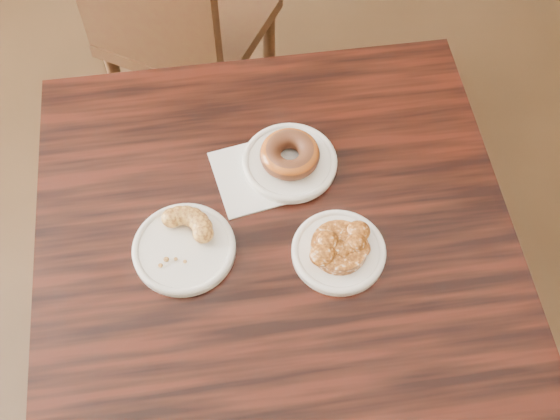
# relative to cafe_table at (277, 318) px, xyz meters

# --- Properties ---
(floor) EXTENTS (5.00, 5.00, 0.00)m
(floor) POSITION_rel_cafe_table_xyz_m (-0.23, 0.04, -0.38)
(floor) COLOR black
(floor) RESTS_ON ground
(cafe_table) EXTENTS (1.03, 1.03, 0.75)m
(cafe_table) POSITION_rel_cafe_table_xyz_m (0.00, 0.00, 0.00)
(cafe_table) COLOR black
(cafe_table) RESTS_ON floor
(chair_far) EXTENTS (0.52, 0.52, 0.90)m
(chair_far) POSITION_rel_cafe_table_xyz_m (-0.36, 0.77, 0.08)
(chair_far) COLOR black
(chair_far) RESTS_ON floor
(napkin) EXTENTS (0.20, 0.20, 0.00)m
(napkin) POSITION_rel_cafe_table_xyz_m (-0.05, 0.12, 0.38)
(napkin) COLOR white
(napkin) RESTS_ON cafe_table
(plate_donut) EXTENTS (0.17, 0.17, 0.01)m
(plate_donut) POSITION_rel_cafe_table_xyz_m (0.00, 0.15, 0.38)
(plate_donut) COLOR white
(plate_donut) RESTS_ON napkin
(plate_cruller) EXTENTS (0.18, 0.18, 0.01)m
(plate_cruller) POSITION_rel_cafe_table_xyz_m (-0.15, -0.05, 0.38)
(plate_cruller) COLOR white
(plate_cruller) RESTS_ON cafe_table
(plate_fritter) EXTENTS (0.16, 0.16, 0.01)m
(plate_fritter) POSITION_rel_cafe_table_xyz_m (0.11, -0.02, 0.38)
(plate_fritter) COLOR white
(plate_fritter) RESTS_ON cafe_table
(glazed_donut) EXTENTS (0.11, 0.11, 0.04)m
(glazed_donut) POSITION_rel_cafe_table_xyz_m (0.00, 0.15, 0.41)
(glazed_donut) COLOR brown
(glazed_donut) RESTS_ON plate_donut
(apple_fritter) EXTENTS (0.13, 0.13, 0.03)m
(apple_fritter) POSITION_rel_cafe_table_xyz_m (0.11, -0.02, 0.40)
(apple_fritter) COLOR #431E07
(apple_fritter) RESTS_ON plate_fritter
(cruller_fragment) EXTENTS (0.12, 0.12, 0.03)m
(cruller_fragment) POSITION_rel_cafe_table_xyz_m (-0.15, -0.05, 0.40)
(cruller_fragment) COLOR brown
(cruller_fragment) RESTS_ON plate_cruller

